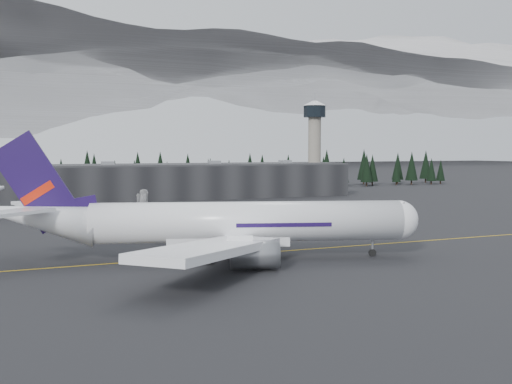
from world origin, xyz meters
name	(u,v)px	position (x,y,z in m)	size (l,w,h in m)	color
ground	(301,248)	(0.00, 0.00, 0.00)	(1400.00, 1400.00, 0.00)	black
taxiline	(306,249)	(0.00, -2.00, 0.01)	(400.00, 0.40, 0.02)	gold
terminal	(136,182)	(0.00, 125.00, 6.30)	(160.00, 30.00, 12.60)	black
control_tower	(315,136)	(75.00, 128.00, 23.41)	(10.00, 10.00, 37.70)	gray
treeline	(114,175)	(0.00, 162.00, 7.50)	(360.00, 20.00, 15.00)	black
mountain_ridge	(5,161)	(0.00, 1000.00, 0.00)	(4400.00, 900.00, 420.00)	white
jet_main	(210,223)	(-19.22, -4.32, 5.90)	(69.22, 62.33, 20.92)	white
gse_vehicle_a	(144,204)	(-5.09, 94.15, 0.76)	(2.53, 5.48, 1.52)	silver
gse_vehicle_b	(139,203)	(-5.28, 99.36, 0.65)	(1.54, 3.83, 1.31)	silver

